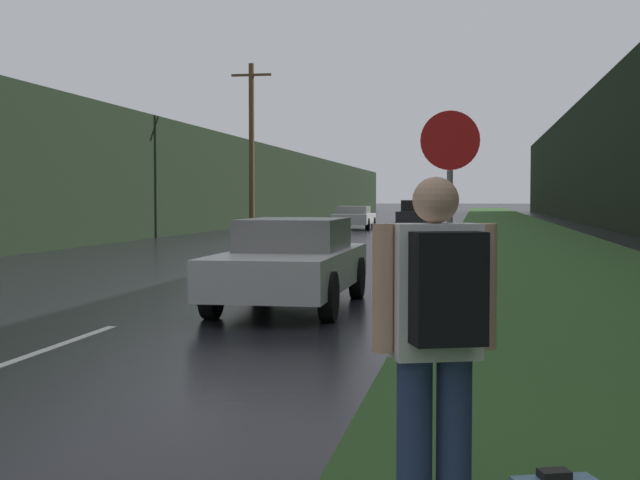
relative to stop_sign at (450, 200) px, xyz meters
The scene contains 13 objects.
grass_verge 31.06m from the stop_sign, 85.57° to the left, with size 6.00×240.00×0.02m, color #2D5123.
lane_stripe_b 4.80m from the stop_sign, 167.35° to the right, with size 0.12×3.00×0.01m, color silver.
lane_stripe_c 7.63m from the stop_sign, 126.13° to the left, with size 0.12×3.00×0.01m, color silver.
lane_stripe_d 13.84m from the stop_sign, 108.64° to the left, with size 0.12×3.00×0.01m, color silver.
lane_stripe_e 20.56m from the stop_sign, 102.37° to the left, with size 0.12×3.00×0.01m, color silver.
treeline_far_side 43.32m from the stop_sign, 109.11° to the left, with size 2.00×140.00×5.23m, color black.
treeline_near_side 41.85m from the stop_sign, 78.40° to the left, with size 2.00×140.00×8.61m, color black.
utility_pole_far 29.53m from the stop_sign, 108.80° to the left, with size 1.80×0.24×7.62m.
stop_sign is the anchor object (origin of this frame).
hitchhiker_with_backpack 6.21m from the stop_sign, 88.87° to the right, with size 0.59×0.52×1.78m.
car_passing_near 4.01m from the stop_sign, 129.93° to the left, with size 1.86×4.77×1.36m.
car_passing_far 33.91m from the stop_sign, 94.22° to the left, with size 2.03×4.05×1.60m.
car_oncoming 38.49m from the stop_sign, 99.40° to the left, with size 2.01×4.46×1.26m.
Camera 1 is at (4.69, -1.38, 1.68)m, focal length 50.00 mm.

